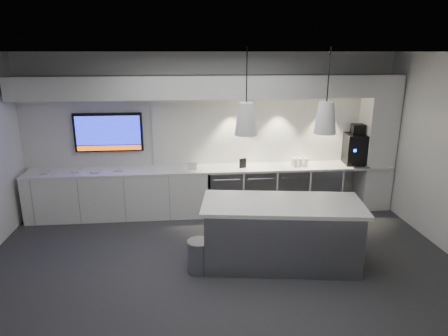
{
  "coord_description": "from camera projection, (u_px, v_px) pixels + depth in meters",
  "views": [
    {
      "loc": [
        -0.48,
        -5.01,
        3.0
      ],
      "look_at": [
        0.12,
        1.1,
        1.2
      ],
      "focal_mm": 32.0,
      "sensor_mm": 36.0,
      "label": 1
    }
  ],
  "objects": [
    {
      "name": "floor",
      "position": [
        223.0,
        271.0,
        5.67
      ],
      "size": [
        7.0,
        7.0,
        0.0
      ],
      "primitive_type": "plane",
      "color": "#303032",
      "rests_on": "ground"
    },
    {
      "name": "ceiling",
      "position": [
        223.0,
        52.0,
        4.83
      ],
      "size": [
        7.0,
        7.0,
        0.0
      ],
      "primitive_type": "plane",
      "rotation": [
        3.14,
        0.0,
        0.0
      ],
      "color": "black",
      "rests_on": "wall_back"
    },
    {
      "name": "wall_back",
      "position": [
        210.0,
        133.0,
        7.64
      ],
      "size": [
        7.0,
        0.0,
        7.0
      ],
      "primitive_type": "plane",
      "rotation": [
        1.57,
        0.0,
        0.0
      ],
      "color": "silver",
      "rests_on": "floor"
    },
    {
      "name": "wall_front",
      "position": [
        256.0,
        269.0,
        2.86
      ],
      "size": [
        7.0,
        0.0,
        7.0
      ],
      "primitive_type": "plane",
      "rotation": [
        -1.57,
        0.0,
        0.0
      ],
      "color": "silver",
      "rests_on": "floor"
    },
    {
      "name": "back_counter",
      "position": [
        212.0,
        169.0,
        7.5
      ],
      "size": [
        6.8,
        0.65,
        0.04
      ],
      "primitive_type": "cube",
      "color": "white",
      "rests_on": "left_base_cabinets"
    },
    {
      "name": "left_base_cabinets",
      "position": [
        119.0,
        194.0,
        7.47
      ],
      "size": [
        3.3,
        0.63,
        0.86
      ],
      "primitive_type": "cube",
      "color": "white",
      "rests_on": "floor"
    },
    {
      "name": "fridge_unit_a",
      "position": [
        225.0,
        191.0,
        7.65
      ],
      "size": [
        0.6,
        0.61,
        0.85
      ],
      "primitive_type": "cube",
      "color": "gray",
      "rests_on": "floor"
    },
    {
      "name": "fridge_unit_b",
      "position": [
        257.0,
        190.0,
        7.71
      ],
      "size": [
        0.6,
        0.61,
        0.85
      ],
      "primitive_type": "cube",
      "color": "gray",
      "rests_on": "floor"
    },
    {
      "name": "fridge_unit_c",
      "position": [
        289.0,
        189.0,
        7.77
      ],
      "size": [
        0.6,
        0.61,
        0.85
      ],
      "primitive_type": "cube",
      "color": "gray",
      "rests_on": "floor"
    },
    {
      "name": "fridge_unit_d",
      "position": [
        321.0,
        188.0,
        7.83
      ],
      "size": [
        0.6,
        0.61,
        0.85
      ],
      "primitive_type": "cube",
      "color": "gray",
      "rests_on": "floor"
    },
    {
      "name": "backsplash",
      "position": [
        272.0,
        129.0,
        7.72
      ],
      "size": [
        4.6,
        0.03,
        1.3
      ],
      "primitive_type": "cube",
      "color": "white",
      "rests_on": "wall_back"
    },
    {
      "name": "soffit",
      "position": [
        211.0,
        87.0,
        7.1
      ],
      "size": [
        6.9,
        0.6,
        0.4
      ],
      "primitive_type": "cube",
      "color": "white",
      "rests_on": "wall_back"
    },
    {
      "name": "column",
      "position": [
        377.0,
        143.0,
        7.71
      ],
      "size": [
        0.55,
        0.55,
        2.6
      ],
      "primitive_type": "cube",
      "color": "white",
      "rests_on": "floor"
    },
    {
      "name": "wall_tv",
      "position": [
        108.0,
        132.0,
        7.4
      ],
      "size": [
        1.25,
        0.07,
        0.72
      ],
      "color": "black",
      "rests_on": "wall_back"
    },
    {
      "name": "island",
      "position": [
        281.0,
        233.0,
        5.75
      ],
      "size": [
        2.37,
        1.28,
        0.96
      ],
      "rotation": [
        0.0,
        0.0,
        -0.14
      ],
      "color": "gray",
      "rests_on": "floor"
    },
    {
      "name": "bin",
      "position": [
        199.0,
        256.0,
        5.61
      ],
      "size": [
        0.39,
        0.39,
        0.47
      ],
      "primitive_type": "cylinder",
      "rotation": [
        0.0,
        0.0,
        0.18
      ],
      "color": "gray",
      "rests_on": "floor"
    },
    {
      "name": "coffee_machine",
      "position": [
        356.0,
        148.0,
        7.7
      ],
      "size": [
        0.48,
        0.64,
        0.77
      ],
      "rotation": [
        0.0,
        0.0,
        -0.13
      ],
      "color": "black",
      "rests_on": "back_counter"
    },
    {
      "name": "sign_black",
      "position": [
        243.0,
        163.0,
        7.47
      ],
      "size": [
        0.14,
        0.06,
        0.18
      ],
      "primitive_type": "cube",
      "rotation": [
        0.0,
        0.0,
        0.32
      ],
      "color": "black",
      "rests_on": "back_counter"
    },
    {
      "name": "sign_white",
      "position": [
        192.0,
        166.0,
        7.36
      ],
      "size": [
        0.18,
        0.07,
        0.14
      ],
      "primitive_type": "cube",
      "rotation": [
        0.0,
        0.0,
        -0.26
      ],
      "color": "white",
      "rests_on": "back_counter"
    },
    {
      "name": "cup_cluster",
      "position": [
        300.0,
        162.0,
        7.59
      ],
      "size": [
        0.3,
        0.19,
        0.16
      ],
      "primitive_type": null,
      "color": "white",
      "rests_on": "back_counter"
    },
    {
      "name": "tray_a",
      "position": [
        45.0,
        173.0,
        7.13
      ],
      "size": [
        0.17,
        0.17,
        0.02
      ],
      "primitive_type": "cube",
      "rotation": [
        0.0,
        0.0,
        -0.1
      ],
      "color": "#B9B9B9",
      "rests_on": "back_counter"
    },
    {
      "name": "tray_b",
      "position": [
        76.0,
        171.0,
        7.22
      ],
      "size": [
        0.18,
        0.18,
        0.02
      ],
      "primitive_type": "cube",
      "rotation": [
        0.0,
        0.0,
        -0.1
      ],
      "color": "#B9B9B9",
      "rests_on": "back_counter"
    },
    {
      "name": "tray_c",
      "position": [
        96.0,
        172.0,
        7.21
      ],
      "size": [
        0.19,
        0.19,
        0.02
      ],
      "primitive_type": "cube",
      "rotation": [
        0.0,
        0.0,
        -0.19
      ],
      "color": "#B9B9B9",
      "rests_on": "back_counter"
    },
    {
      "name": "tray_d",
      "position": [
        118.0,
        170.0,
        7.3
      ],
      "size": [
        0.18,
        0.18,
        0.02
      ],
      "primitive_type": "cube",
      "rotation": [
        0.0,
        0.0,
        0.13
      ],
      "color": "#B9B9B9",
      "rests_on": "back_counter"
    },
    {
      "name": "pendant_left",
      "position": [
        246.0,
        119.0,
        5.23
      ],
      "size": [
        0.3,
        0.3,
        1.13
      ],
      "color": "white",
      "rests_on": "ceiling"
    },
    {
      "name": "pendant_right",
      "position": [
        326.0,
        117.0,
        5.33
      ],
      "size": [
        0.3,
        0.3,
        1.13
      ],
      "color": "white",
      "rests_on": "ceiling"
    }
  ]
}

